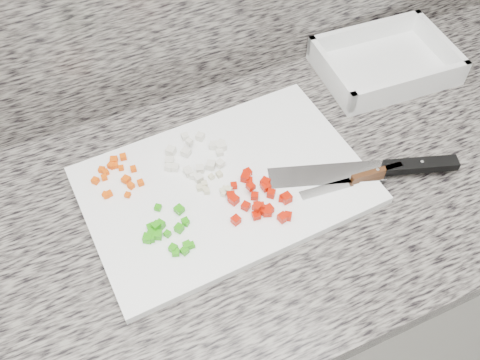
{
  "coord_description": "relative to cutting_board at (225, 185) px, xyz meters",
  "views": [
    {
      "loc": [
        -0.12,
        0.93,
        1.67
      ],
      "look_at": [
        0.11,
        1.45,
        0.94
      ],
      "focal_mm": 40.0,
      "sensor_mm": 36.0,
      "label": 1
    }
  ],
  "objects": [
    {
      "name": "cabinet",
      "position": [
        -0.09,
        -0.03,
        -0.48
      ],
      "size": [
        3.92,
        0.62,
        0.86
      ],
      "primitive_type": "cube",
      "color": "beige",
      "rests_on": "ground"
    },
    {
      "name": "countertop",
      "position": [
        -0.09,
        -0.03,
        -0.03
      ],
      "size": [
        3.96,
        0.64,
        0.04
      ],
      "primitive_type": "cube",
      "color": "slate",
      "rests_on": "cabinet"
    },
    {
      "name": "cutting_board",
      "position": [
        0.0,
        0.0,
        0.0
      ],
      "size": [
        0.51,
        0.35,
        0.02
      ],
      "primitive_type": "cube",
      "rotation": [
        0.0,
        0.0,
        0.05
      ],
      "color": "white",
      "rests_on": "countertop"
    },
    {
      "name": "carrot_pile",
      "position": [
        -0.17,
        0.09,
        0.01
      ],
      "size": [
        0.09,
        0.1,
        0.01
      ],
      "color": "#E34D04",
      "rests_on": "cutting_board"
    },
    {
      "name": "onion_pile",
      "position": [
        -0.02,
        0.07,
        0.02
      ],
      "size": [
        0.13,
        0.12,
        0.02
      ],
      "color": "silver",
      "rests_on": "cutting_board"
    },
    {
      "name": "green_pepper_pile",
      "position": [
        -0.13,
        -0.06,
        0.01
      ],
      "size": [
        0.09,
        0.11,
        0.02
      ],
      "color": "#25950D",
      "rests_on": "cutting_board"
    },
    {
      "name": "red_pepper_pile",
      "position": [
        0.04,
        -0.06,
        0.02
      ],
      "size": [
        0.12,
        0.13,
        0.02
      ],
      "color": "#B01202",
      "rests_on": "cutting_board"
    },
    {
      "name": "garlic_pile",
      "position": [
        -0.02,
        -0.0,
        0.01
      ],
      "size": [
        0.06,
        0.06,
        0.01
      ],
      "color": "beige",
      "rests_on": "cutting_board"
    },
    {
      "name": "chef_knife",
      "position": [
        0.28,
        -0.1,
        0.01
      ],
      "size": [
        0.34,
        0.15,
        0.02
      ],
      "rotation": [
        0.0,
        0.0,
        -0.33
      ],
      "color": "white",
      "rests_on": "cutting_board"
    },
    {
      "name": "paring_knife",
      "position": [
        0.23,
        -0.1,
        0.01
      ],
      "size": [
        0.2,
        0.03,
        0.02
      ],
      "rotation": [
        0.0,
        0.0,
        -0.1
      ],
      "color": "white",
      "rests_on": "cutting_board"
    },
    {
      "name": "tray",
      "position": [
        0.44,
        0.15,
        0.01
      ],
      "size": [
        0.29,
        0.22,
        0.06
      ],
      "rotation": [
        0.0,
        0.0,
        -0.06
      ],
      "color": "white",
      "rests_on": "countertop"
    }
  ]
}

